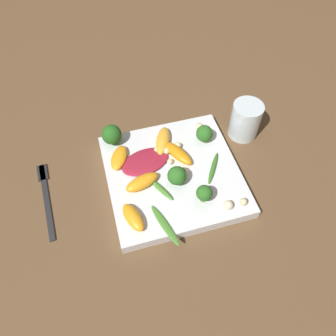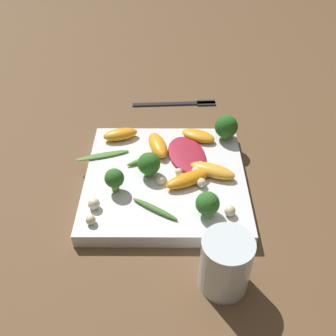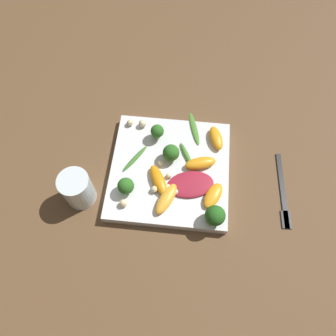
% 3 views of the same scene
% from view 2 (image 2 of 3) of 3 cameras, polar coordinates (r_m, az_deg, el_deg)
% --- Properties ---
extents(ground_plane, '(2.40, 2.40, 0.00)m').
position_cam_2_polar(ground_plane, '(0.68, -0.38, -2.47)').
color(ground_plane, brown).
extents(plate, '(0.27, 0.27, 0.02)m').
position_cam_2_polar(plate, '(0.67, -0.39, -1.72)').
color(plate, white).
rests_on(plate, ground_plane).
extents(drinking_glass, '(0.07, 0.07, 0.09)m').
position_cam_2_polar(drinking_glass, '(0.53, 8.33, -13.58)').
color(drinking_glass, silver).
rests_on(drinking_glass, ground_plane).
extents(fork, '(0.03, 0.19, 0.01)m').
position_cam_2_polar(fork, '(0.89, 2.27, 9.41)').
color(fork, '#262628').
rests_on(fork, ground_plane).
extents(radicchio_leaf_0, '(0.12, 0.09, 0.01)m').
position_cam_2_polar(radicchio_leaf_0, '(0.70, 2.74, 2.05)').
color(radicchio_leaf_0, maroon).
rests_on(radicchio_leaf_0, plate).
extents(orange_segment_0, '(0.05, 0.07, 0.02)m').
position_cam_2_polar(orange_segment_0, '(0.74, -6.94, 4.87)').
color(orange_segment_0, orange).
rests_on(orange_segment_0, plate).
extents(orange_segment_1, '(0.06, 0.08, 0.02)m').
position_cam_2_polar(orange_segment_1, '(0.66, 6.45, -0.21)').
color(orange_segment_1, '#FCAD33').
rests_on(orange_segment_1, plate).
extents(orange_segment_2, '(0.08, 0.05, 0.02)m').
position_cam_2_polar(orange_segment_2, '(0.71, -1.49, 3.35)').
color(orange_segment_2, orange).
rests_on(orange_segment_2, plate).
extents(orange_segment_3, '(0.06, 0.08, 0.02)m').
position_cam_2_polar(orange_segment_3, '(0.64, 2.88, -1.64)').
color(orange_segment_3, orange).
rests_on(orange_segment_3, plate).
extents(orange_segment_4, '(0.06, 0.07, 0.02)m').
position_cam_2_polar(orange_segment_4, '(0.74, 4.40, 4.70)').
color(orange_segment_4, orange).
rests_on(orange_segment_4, plate).
extents(broccoli_floret_0, '(0.04, 0.04, 0.04)m').
position_cam_2_polar(broccoli_floret_0, '(0.65, -2.79, 0.34)').
color(broccoli_floret_0, '#84AD5B').
rests_on(broccoli_floret_0, plate).
extents(broccoli_floret_1, '(0.04, 0.04, 0.05)m').
position_cam_2_polar(broccoli_floret_1, '(0.74, 8.45, 5.94)').
color(broccoli_floret_1, '#84AD5B').
rests_on(broccoli_floret_1, plate).
extents(broccoli_floret_2, '(0.03, 0.03, 0.04)m').
position_cam_2_polar(broccoli_floret_2, '(0.63, -7.79, -1.57)').
color(broccoli_floret_2, '#7A9E51').
rests_on(broccoli_floret_2, plate).
extents(broccoli_floret_3, '(0.04, 0.04, 0.04)m').
position_cam_2_polar(broccoli_floret_3, '(0.59, 5.76, -5.20)').
color(broccoli_floret_3, '#84AD5B').
rests_on(broccoli_floret_3, plate).
extents(arugula_sprig_0, '(0.04, 0.10, 0.00)m').
position_cam_2_polar(arugula_sprig_0, '(0.71, -9.46, 1.82)').
color(arugula_sprig_0, '#47842D').
rests_on(arugula_sprig_0, plate).
extents(arugula_sprig_1, '(0.05, 0.08, 0.01)m').
position_cam_2_polar(arugula_sprig_1, '(0.60, -1.93, -5.96)').
color(arugula_sprig_1, '#3D7528').
rests_on(arugula_sprig_1, plate).
extents(arugula_sprig_2, '(0.04, 0.07, 0.01)m').
position_cam_2_polar(arugula_sprig_2, '(0.69, -3.32, 1.28)').
color(arugula_sprig_2, '#47842D').
rests_on(arugula_sprig_2, plate).
extents(macadamia_nut_0, '(0.02, 0.02, 0.02)m').
position_cam_2_polar(macadamia_nut_0, '(0.59, -11.17, -7.37)').
color(macadamia_nut_0, beige).
rests_on(macadamia_nut_0, plate).
extents(macadamia_nut_1, '(0.02, 0.02, 0.02)m').
position_cam_2_polar(macadamia_nut_1, '(0.61, -10.73, -5.10)').
color(macadamia_nut_1, beige).
rests_on(macadamia_nut_1, plate).
extents(macadamia_nut_2, '(0.02, 0.02, 0.02)m').
position_cam_2_polar(macadamia_nut_2, '(0.64, 4.88, -2.15)').
color(macadamia_nut_2, beige).
rests_on(macadamia_nut_2, plate).
extents(macadamia_nut_3, '(0.01, 0.01, 0.01)m').
position_cam_2_polar(macadamia_nut_3, '(0.66, 1.57, -0.83)').
color(macadamia_nut_3, beige).
rests_on(macadamia_nut_3, plate).
extents(macadamia_nut_4, '(0.02, 0.02, 0.02)m').
position_cam_2_polar(macadamia_nut_4, '(0.60, 8.97, -6.15)').
color(macadamia_nut_4, beige).
rests_on(macadamia_nut_4, plate).
extents(macadamia_nut_5, '(0.01, 0.01, 0.01)m').
position_cam_2_polar(macadamia_nut_5, '(0.66, 4.03, -0.40)').
color(macadamia_nut_5, beige).
rests_on(macadamia_nut_5, plate).
extents(macadamia_nut_6, '(0.01, 0.01, 0.01)m').
position_cam_2_polar(macadamia_nut_6, '(0.64, -1.12, -1.80)').
color(macadamia_nut_6, beige).
rests_on(macadamia_nut_6, plate).
extents(macadamia_nut_7, '(0.01, 0.01, 0.01)m').
position_cam_2_polar(macadamia_nut_7, '(0.68, 4.71, 0.46)').
color(macadamia_nut_7, beige).
rests_on(macadamia_nut_7, plate).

